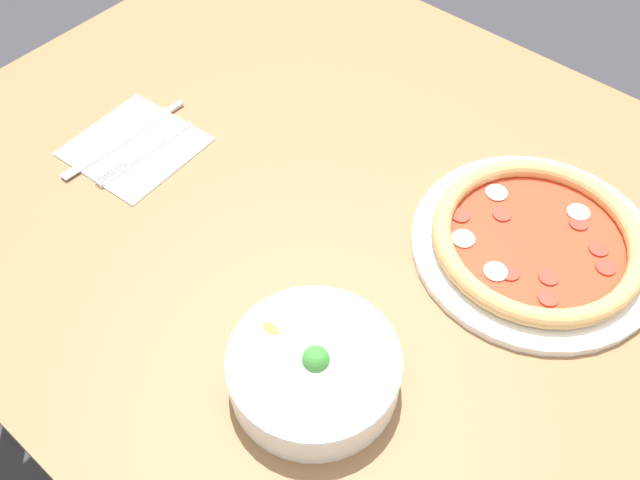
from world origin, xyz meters
TOP-DOWN VIEW (x-y plane):
  - ground_plane at (0.00, 0.00)m, footprint 8.00×8.00m
  - dining_table at (0.00, 0.00)m, footprint 1.37×1.00m
  - pizza at (-0.20, -0.12)m, footprint 0.33×0.33m
  - bowl at (-0.10, 0.23)m, footprint 0.20×0.20m
  - napkin at (0.36, 0.11)m, footprint 0.18×0.18m
  - fork at (0.34, 0.11)m, footprint 0.02×0.18m
  - knife at (0.39, 0.10)m, footprint 0.02×0.23m

SIDE VIEW (x-z plane):
  - ground_plane at x=0.00m, z-range 0.00..0.00m
  - dining_table at x=0.00m, z-range 0.28..1.03m
  - napkin at x=0.36m, z-range 0.74..0.75m
  - knife at x=0.39m, z-range 0.75..0.75m
  - fork at x=0.34m, z-range 0.75..0.75m
  - pizza at x=-0.20m, z-range 0.74..0.78m
  - bowl at x=-0.10m, z-range 0.74..0.81m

